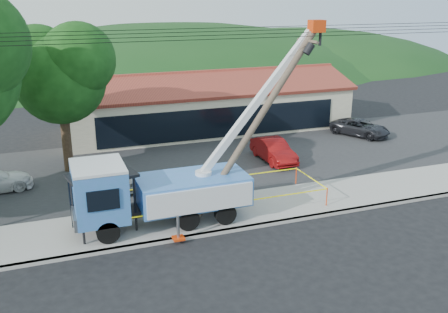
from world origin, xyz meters
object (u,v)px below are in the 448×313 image
Objects in this scene: bus_shelter at (102,189)px; car_silver at (114,187)px; utility_truck at (158,189)px; leaning_pole at (261,115)px; car_dark at (359,137)px; car_red at (273,162)px.

car_silver is at bearing 65.67° from bus_shelter.
bus_shelter is at bearing 176.27° from utility_truck.
leaning_pole reaches higher than car_silver.
car_dark is at bearing -23.29° from car_silver.
utility_truck is 1.32× the size of leaning_pole.
utility_truck reaches higher than car_red.
bus_shelter is at bearing -137.41° from car_silver.
leaning_pole is 2.09× the size of car_red.
bus_shelter is at bearing -151.33° from car_red.
leaning_pole is at bearing -78.84° from car_silver.
leaning_pole is 2.86× the size of bus_shelter.
car_dark is at bearing 28.78° from utility_truck.
car_red is (10.29, 0.85, 0.00)m from car_silver.
bus_shelter is 0.73× the size of car_red.
utility_truck is at bearing -15.90° from bus_shelter.
car_red is (11.49, 6.41, -2.16)m from bus_shelter.
car_silver is 10.33m from car_red.
utility_truck is 20.35m from car_dark.
car_dark is at bearing 19.55° from car_red.
utility_truck is at bearing 177.17° from leaning_pole.
car_silver is at bearing 102.67° from utility_truck.
leaning_pole is 9.98m from car_silver.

